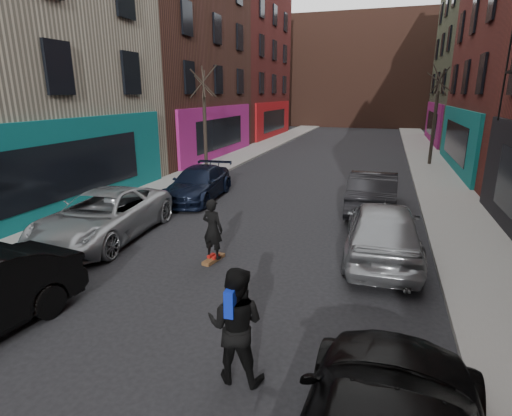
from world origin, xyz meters
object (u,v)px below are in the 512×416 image
Objects in this scene: parked_left_end at (198,183)px; tree_left_far at (204,111)px; parked_right_end at (373,191)px; skateboarder at (213,229)px; pedestrian at (236,325)px; parked_right_far at (383,230)px; parked_left_far at (103,216)px; skateboard at (214,259)px; tree_right_far at (436,107)px.

tree_left_far is at bearing 107.27° from parked_left_end.
parked_right_end is at bearing -1.71° from parked_left_end.
tree_left_far is 11.14m from parked_right_end.
skateboarder is 0.86× the size of pedestrian.
pedestrian is (7.72, -15.69, -2.42)m from tree_left_far.
parked_right_far is (7.55, -4.26, 0.15)m from parked_left_end.
parked_left_far reaches higher than parked_left_end.
parked_left_end is 5.80× the size of skateboard.
tree_left_far is 11.41m from parked_left_far.
tree_left_far is 3.98× the size of skateboarder.
tree_right_far is at bearing -103.98° from parked_right_end.
skateboarder is (3.25, -5.86, 0.24)m from parked_left_end.
parked_left_end is 8.67m from parked_right_far.
tree_left_far is 13.06m from skateboarder.
skateboard is at bearing -0.00° from skateboarder.
tree_right_far is 20.32m from parked_left_far.
parked_left_far is at bearing -122.45° from tree_right_far.
parked_left_far is at bearing -177.76° from skateboard.
skateboarder is (-3.88, -6.19, 0.13)m from parked_right_end.
parked_right_end is at bearing -87.10° from parked_right_far.
skateboarder is (-4.29, -1.60, 0.09)m from parked_right_far.
pedestrian reaches higher than skateboard.
skateboarder is at bearing -13.57° from parked_left_far.
skateboarder is (-6.88, -17.57, -2.61)m from tree_right_far.
tree_right_far is at bearing 44.76° from parked_left_end.
tree_right_far reaches higher than parked_left_end.
parked_left_far is 1.10× the size of parked_right_far.
parked_right_end reaches higher than skateboard.
pedestrian reaches higher than parked_left_end.
skateboarder is at bearing -64.48° from tree_left_far.
parked_left_far is (-10.80, -16.99, -2.79)m from tree_right_far.
parked_right_end is (7.80, 5.60, 0.05)m from parked_left_far.
skateboard is (3.92, -0.59, -0.69)m from parked_left_far.
tree_left_far reaches higher than parked_left_end.
parked_left_end is 6.73m from skateboard.
parked_left_end is (-10.13, -11.72, -2.86)m from tree_right_far.
parked_right_far is at bearing 1.93° from parked_left_far.
tree_left_far reaches higher than pedestrian.
parked_left_far is 1.15× the size of parked_left_end.
parked_right_end is at bearing 68.68° from skateboard.
parked_left_far is 5.31m from parked_left_end.
parked_right_end is (-0.42, 4.59, -0.04)m from parked_right_far.
tree_left_far is 8.12× the size of skateboard.
skateboarder is (5.52, -11.57, -2.46)m from tree_left_far.
parked_right_far is (9.82, -9.98, -2.56)m from tree_left_far.
parked_right_far is at bearing -33.83° from parked_left_end.
tree_right_far is at bearing -105.21° from pedestrian.
parked_left_far is at bearing -101.64° from parked_left_end.
parked_left_end is at bearing 3.46° from parked_right_end.
parked_left_end is at bearing 77.68° from parked_left_far.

